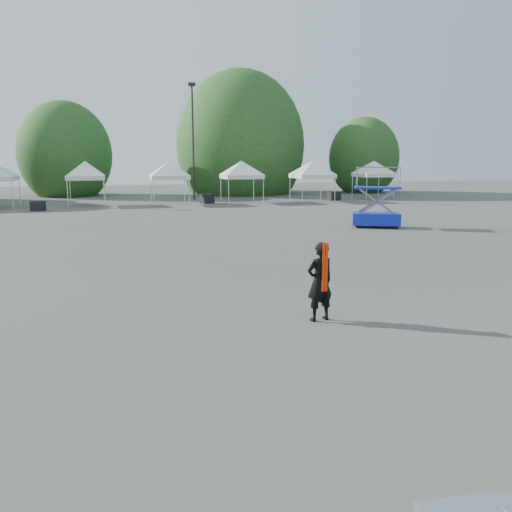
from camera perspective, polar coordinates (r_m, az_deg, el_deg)
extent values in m
plane|color=#474442|center=(12.76, 2.75, -4.59)|extent=(120.00, 120.00, 0.00)
cylinder|color=black|center=(44.21, -7.20, 12.58)|extent=(0.16, 0.16, 9.50)
cube|color=black|center=(44.63, -7.36, 18.88)|extent=(0.60, 0.25, 0.30)
cylinder|color=#382314|center=(51.83, -20.75, 7.72)|extent=(0.36, 0.36, 2.27)
ellipsoid|color=#1C4216|center=(51.79, -20.96, 10.81)|extent=(4.16, 4.16, 4.78)
cylinder|color=#382314|center=(52.31, -1.76, 8.72)|extent=(0.36, 0.36, 2.80)
ellipsoid|color=#1C4216|center=(52.29, -1.78, 12.50)|extent=(5.12, 5.12, 5.89)
cylinder|color=#382314|center=(55.20, 12.10, 8.24)|extent=(0.36, 0.36, 2.10)
ellipsoid|color=#1C4216|center=(55.15, 12.21, 10.92)|extent=(3.84, 3.84, 4.42)
cylinder|color=silver|center=(38.98, -26.09, 6.28)|extent=(0.06, 0.06, 2.00)
cylinder|color=silver|center=(42.00, -25.39, 6.59)|extent=(0.06, 0.06, 2.00)
cylinder|color=silver|center=(39.02, -20.73, 6.69)|extent=(0.06, 0.06, 2.00)
cylinder|color=silver|center=(38.90, -16.95, 6.91)|extent=(0.06, 0.06, 2.00)
cylinder|color=silver|center=(41.57, -20.47, 6.92)|extent=(0.06, 0.06, 2.00)
cylinder|color=silver|center=(41.46, -16.92, 7.13)|extent=(0.06, 0.06, 2.00)
cube|color=white|center=(40.17, -18.87, 8.45)|extent=(2.76, 2.76, 0.30)
pyramid|color=white|center=(40.14, -18.98, 10.23)|extent=(3.90, 3.90, 1.10)
cylinder|color=silver|center=(37.99, -11.60, 7.07)|extent=(0.06, 0.06, 2.00)
cylinder|color=silver|center=(38.29, -7.60, 7.22)|extent=(0.06, 0.06, 2.00)
cylinder|color=silver|center=(40.63, -11.91, 7.30)|extent=(0.06, 0.06, 2.00)
cylinder|color=silver|center=(40.92, -8.17, 7.44)|extent=(0.06, 0.06, 2.00)
cube|color=white|center=(39.38, -9.87, 8.83)|extent=(2.86, 2.86, 0.30)
pyramid|color=white|center=(39.36, -9.93, 10.65)|extent=(4.04, 4.04, 1.10)
cylinder|color=silver|center=(38.93, -3.14, 7.36)|extent=(0.06, 0.06, 2.00)
cylinder|color=silver|center=(39.65, 0.85, 7.44)|extent=(0.06, 0.06, 2.00)
cylinder|color=silver|center=(41.67, -4.03, 7.59)|extent=(0.06, 0.06, 2.00)
cylinder|color=silver|center=(42.35, -0.27, 7.67)|extent=(0.06, 0.06, 2.00)
cube|color=white|center=(40.57, -1.66, 9.05)|extent=(3.01, 3.01, 0.30)
pyramid|color=white|center=(40.55, -1.67, 10.81)|extent=(4.26, 4.26, 1.10)
cylinder|color=silver|center=(40.23, 5.31, 7.45)|extent=(0.06, 0.06, 2.00)
cylinder|color=silver|center=(41.35, 9.02, 7.45)|extent=(0.06, 0.06, 2.00)
cylinder|color=silver|center=(42.89, 3.91, 7.68)|extent=(0.06, 0.06, 2.00)
cylinder|color=silver|center=(43.95, 7.43, 7.69)|extent=(0.06, 0.06, 2.00)
cube|color=white|center=(42.03, 6.45, 9.05)|extent=(3.05, 3.05, 0.30)
pyramid|color=white|center=(42.01, 6.49, 10.75)|extent=(4.31, 4.31, 1.10)
cylinder|color=silver|center=(44.28, 12.52, 7.55)|extent=(0.06, 0.06, 2.00)
cylinder|color=silver|center=(45.61, 15.50, 7.51)|extent=(0.06, 0.06, 2.00)
cylinder|color=silver|center=(46.64, 10.95, 7.77)|extent=(0.06, 0.06, 2.00)
cylinder|color=silver|center=(47.91, 13.82, 7.73)|extent=(0.06, 0.06, 2.00)
cube|color=white|center=(46.05, 13.26, 8.99)|extent=(2.87, 2.87, 0.30)
pyramid|color=white|center=(46.03, 13.33, 10.54)|extent=(4.07, 4.07, 1.10)
imported|color=black|center=(10.73, 7.30, -2.94)|extent=(0.69, 0.52, 1.71)
cube|color=#F22B04|center=(10.50, 7.72, -1.33)|extent=(0.14, 0.02, 1.03)
cube|color=#0B1B95|center=(26.35, 13.55, 4.16)|extent=(2.65, 2.07, 0.59)
cube|color=#0B1B95|center=(26.22, 13.70, 7.59)|extent=(2.54, 1.99, 0.10)
cylinder|color=black|center=(25.83, 11.64, 3.51)|extent=(0.38, 0.28, 0.36)
cylinder|color=black|center=(25.98, 15.56, 3.38)|extent=(0.38, 0.28, 0.36)
cylinder|color=black|center=(26.81, 11.54, 3.78)|extent=(0.38, 0.28, 0.36)
cylinder|color=black|center=(26.95, 15.33, 3.65)|extent=(0.38, 0.28, 0.36)
cube|color=black|center=(37.11, -23.66, 5.25)|extent=(0.98, 0.85, 0.66)
cube|color=black|center=(40.09, -5.62, 6.53)|extent=(1.15, 1.03, 0.74)
cube|color=black|center=(43.47, 8.91, 6.80)|extent=(1.06, 0.87, 0.76)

